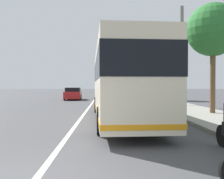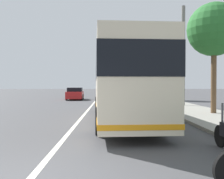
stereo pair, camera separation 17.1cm
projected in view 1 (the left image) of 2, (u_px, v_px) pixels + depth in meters
sidewalk_curb at (204, 115)px, 14.63m from camera, size 110.00×3.60×0.14m
lane_divider_line at (82, 116)px, 14.45m from camera, size 110.00×0.16×0.01m
coach_bus at (120, 80)px, 12.88m from camera, size 11.90×3.09×3.53m
car_side_street at (112, 94)px, 31.56m from camera, size 4.38×1.85×1.47m
car_ahead_same_lane at (113, 91)px, 47.64m from camera, size 4.57×2.04×1.47m
car_far_distant at (73, 94)px, 30.83m from camera, size 4.34×2.10×1.46m
car_behind_bus at (114, 92)px, 40.20m from camera, size 4.16×2.02×1.53m
roadside_tree_mid_block at (213, 30)px, 14.96m from camera, size 3.10×3.10×6.56m
roadside_tree_far_block at (159, 66)px, 30.53m from camera, size 2.88×2.88×5.54m
utility_pole at (182, 57)px, 20.83m from camera, size 0.29×0.29×8.18m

